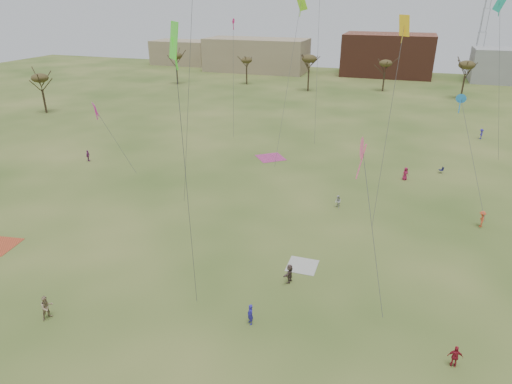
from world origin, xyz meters
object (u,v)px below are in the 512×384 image
(camp_chair_right, at_px, (441,171))
(flyer_near_right, at_px, (250,314))
(spectator_fore_a, at_px, (455,357))
(radio_tower, at_px, (486,7))

(camp_chair_right, bearing_deg, flyer_near_right, -40.81)
(spectator_fore_a, relative_size, radio_tower, 0.04)
(flyer_near_right, distance_m, spectator_fore_a, 13.76)
(flyer_near_right, relative_size, spectator_fore_a, 1.02)
(camp_chair_right, xyz_separation_m, radio_tower, (12.35, 87.17, 18.95))
(flyer_near_right, bearing_deg, radio_tower, 121.48)
(spectator_fore_a, xyz_separation_m, camp_chair_right, (0.64, 36.22, -0.54))
(spectator_fore_a, bearing_deg, flyer_near_right, -3.69)
(spectator_fore_a, bearing_deg, camp_chair_right, -96.45)
(camp_chair_right, bearing_deg, radio_tower, 152.58)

